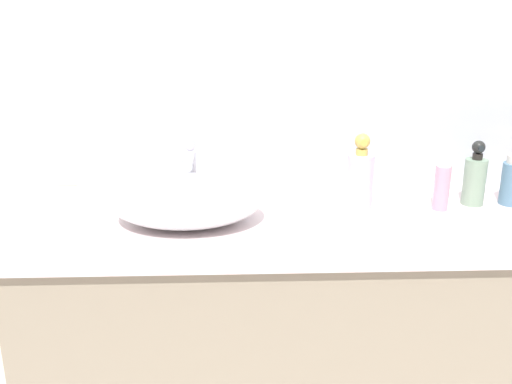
% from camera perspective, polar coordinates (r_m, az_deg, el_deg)
% --- Properties ---
extents(bathroom_wall_rear, '(6.00, 0.06, 2.60)m').
position_cam_1_polar(bathroom_wall_rear, '(1.91, 8.39, 14.17)').
color(bathroom_wall_rear, silver).
rests_on(bathroom_wall_rear, ground).
extents(vanity_counter, '(1.70, 0.58, 0.85)m').
position_cam_1_polar(vanity_counter, '(1.87, 5.99, -14.47)').
color(vanity_counter, gray).
rests_on(vanity_counter, ground).
extents(wall_mirror_panel, '(1.51, 0.01, 0.94)m').
position_cam_1_polar(wall_mirror_panel, '(1.86, 5.70, 14.67)').
color(wall_mirror_panel, '#B2BCC6').
rests_on(wall_mirror_panel, vanity_counter).
extents(sink_basin, '(0.41, 0.30, 0.13)m').
position_cam_1_polar(sink_basin, '(1.61, -6.75, -0.80)').
color(sink_basin, silver).
rests_on(sink_basin, vanity_counter).
extents(faucet, '(0.03, 0.14, 0.18)m').
position_cam_1_polar(faucet, '(1.75, -6.39, 2.16)').
color(faucet, silver).
rests_on(faucet, vanity_counter).
extents(soap_dispenser, '(0.08, 0.08, 0.22)m').
position_cam_1_polar(soap_dispenser, '(1.73, 10.03, 1.46)').
color(soap_dispenser, silver).
rests_on(soap_dispenser, vanity_counter).
extents(perfume_bottle, '(0.04, 0.04, 0.15)m').
position_cam_1_polar(perfume_bottle, '(1.77, 17.50, 0.63)').
color(perfume_bottle, pink).
rests_on(perfume_bottle, vanity_counter).
extents(spray_can, '(0.06, 0.06, 0.19)m').
position_cam_1_polar(spray_can, '(1.85, 20.35, 1.26)').
color(spray_can, gray).
rests_on(spray_can, vanity_counter).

